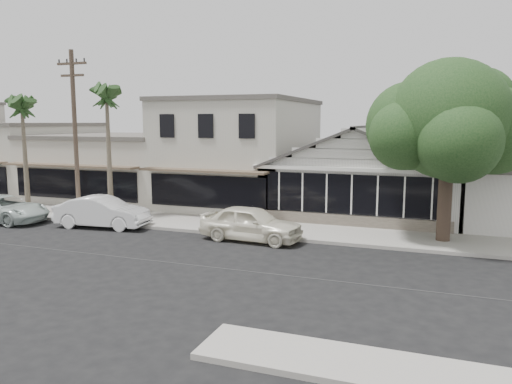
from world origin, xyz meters
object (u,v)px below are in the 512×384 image
at_px(car_1, 102,212).
at_px(shade_tree, 447,123).
at_px(car_2, 3,209).
at_px(car_0, 251,223).
at_px(utility_pole, 75,132).

height_order(car_1, shade_tree, shade_tree).
bearing_deg(car_1, car_2, 90.31).
height_order(car_0, car_1, car_0).
bearing_deg(car_0, shade_tree, -67.92).
xyz_separation_m(car_2, shade_tree, (22.01, 3.36, 4.57)).
relative_size(car_0, car_1, 0.98).
relative_size(utility_pole, car_2, 1.77).
relative_size(car_0, shade_tree, 0.58).
height_order(utility_pole, car_1, utility_pole).
distance_m(car_1, car_2, 5.89).
bearing_deg(car_1, utility_pole, 63.47).
bearing_deg(utility_pole, shade_tree, 5.95).
distance_m(utility_pole, car_0, 10.97).
distance_m(car_1, shade_tree, 16.98).
bearing_deg(utility_pole, car_0, -4.35).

